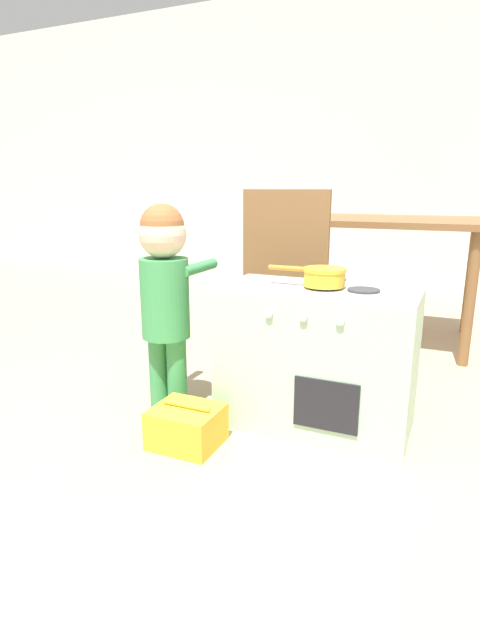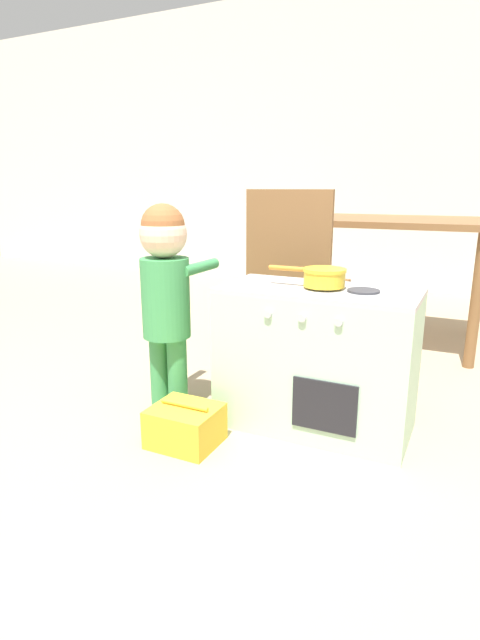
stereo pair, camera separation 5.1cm
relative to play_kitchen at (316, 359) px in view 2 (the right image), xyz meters
The scene contains 8 objects.
ground_plane 1.07m from the play_kitchen, 109.17° to the right, with size 16.00×16.00×0.00m, color tan.
wall_back 3.14m from the play_kitchen, 96.55° to the left, with size 10.00×0.06×2.60m.
play_kitchen is the anchor object (origin of this frame).
toy_pot 0.32m from the play_kitchen, ahead, with size 0.29×0.16×0.07m.
child_figure 0.65m from the play_kitchen, 166.16° to the right, with size 0.22×0.34×0.85m.
toy_basket 0.55m from the play_kitchen, 137.55° to the right, with size 0.24×0.21×0.16m.
dining_table 1.38m from the play_kitchen, 90.36° to the left, with size 1.19×0.81×0.74m.
dining_chair_near 0.67m from the play_kitchen, 117.21° to the left, with size 0.42×0.42×0.90m.
Camera 2 is at (0.86, -0.77, 0.91)m, focal length 28.00 mm.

